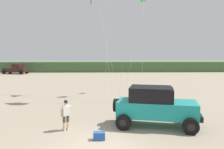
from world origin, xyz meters
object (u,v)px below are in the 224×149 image
(jeep, at_px, (155,105))
(person_watching, at_px, (66,113))
(cooler_box, at_px, (99,136))
(distant_pickup, at_px, (16,69))

(jeep, xyz_separation_m, person_watching, (-4.97, -0.61, -0.26))
(person_watching, height_order, cooler_box, person_watching)
(person_watching, height_order, distant_pickup, distant_pickup)
(distant_pickup, bearing_deg, jeep, -58.68)
(person_watching, xyz_separation_m, distant_pickup, (-15.55, 34.33, 0.00))
(jeep, xyz_separation_m, distant_pickup, (-20.52, 33.72, -0.26))
(jeep, height_order, person_watching, jeep)
(jeep, height_order, cooler_box, jeep)
(jeep, distance_m, distant_pickup, 39.48)
(jeep, bearing_deg, cooler_box, -147.13)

